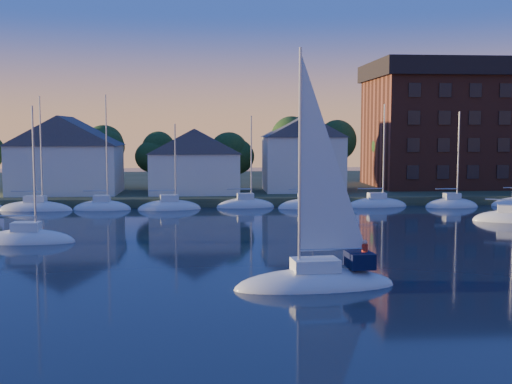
{
  "coord_description": "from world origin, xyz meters",
  "views": [
    {
      "loc": [
        -4.55,
        -23.71,
        8.85
      ],
      "look_at": [
        -1.01,
        22.0,
        4.45
      ],
      "focal_mm": 45.0,
      "sensor_mm": 36.0,
      "label": 1
    }
  ],
  "objects": [
    {
      "name": "clubhouse_centre",
      "position": [
        -6.0,
        57.0,
        5.13
      ],
      "size": [
        11.55,
        8.4,
        8.08
      ],
      "color": "silver",
      "rests_on": "shoreline_land"
    },
    {
      "name": "clubhouse_west",
      "position": [
        -22.0,
        58.0,
        5.93
      ],
      "size": [
        13.65,
        9.45,
        9.64
      ],
      "color": "silver",
      "rests_on": "shoreline_land"
    },
    {
      "name": "ground",
      "position": [
        0.0,
        0.0,
        0.0
      ],
      "size": [
        260.0,
        260.0,
        0.0
      ],
      "primitive_type": "plane",
      "color": "black",
      "rests_on": "ground"
    },
    {
      "name": "wooden_dock",
      "position": [
        0.0,
        52.0,
        0.0
      ],
      "size": [
        120.0,
        3.0,
        1.0
      ],
      "primitive_type": "cube",
      "color": "brown",
      "rests_on": "ground"
    },
    {
      "name": "clubhouse_east",
      "position": [
        8.0,
        59.0,
        6.0
      ],
      "size": [
        10.5,
        8.4,
        9.8
      ],
      "color": "silver",
      "rests_on": "shoreline_land"
    },
    {
      "name": "hero_sailboat",
      "position": [
        1.69,
        11.56,
        0.6
      ],
      "size": [
        9.55,
        3.82,
        14.47
      ],
      "rotation": [
        0.0,
        0.0,
        3.23
      ],
      "color": "silver",
      "rests_on": "ground"
    },
    {
      "name": "drifting_sailboat_left",
      "position": [
        -18.81,
        27.71,
        0.1
      ],
      "size": [
        7.7,
        2.67,
        11.89
      ],
      "rotation": [
        0.0,
        0.0,
        -0.02
      ],
      "color": "silver",
      "rests_on": "ground"
    },
    {
      "name": "moored_fleet",
      "position": [
        -4.0,
        49.0,
        0.1
      ],
      "size": [
        79.5,
        2.4,
        12.05
      ],
      "color": "silver",
      "rests_on": "ground"
    },
    {
      "name": "tree_line",
      "position": [
        2.0,
        63.0,
        7.18
      ],
      "size": [
        93.4,
        5.4,
        8.9
      ],
      "color": "#3A281A",
      "rests_on": "shoreline_land"
    },
    {
      "name": "drifting_sailboat_right",
      "position": [
        24.62,
        36.07,
        0.1
      ],
      "size": [
        6.73,
        4.51,
        10.41
      ],
      "rotation": [
        0.0,
        0.0,
        -0.4
      ],
      "color": "silver",
      "rests_on": "ground"
    },
    {
      "name": "shoreline_land",
      "position": [
        0.0,
        75.0,
        0.0
      ],
      "size": [
        160.0,
        50.0,
        2.0
      ],
      "primitive_type": "cube",
      "color": "#324025",
      "rests_on": "ground"
    },
    {
      "name": "condo_block",
      "position": [
        34.0,
        64.95,
        9.79
      ],
      "size": [
        31.0,
        17.0,
        17.4
      ],
      "color": "brown",
      "rests_on": "shoreline_land"
    }
  ]
}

